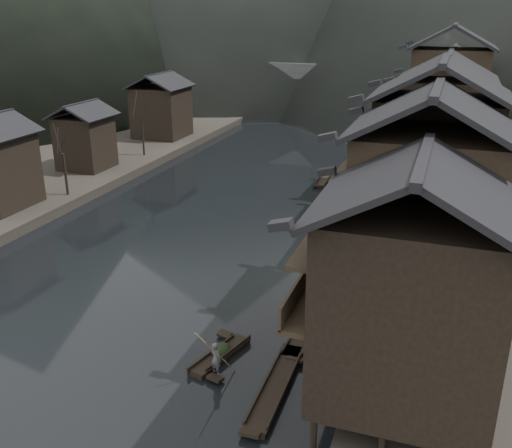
% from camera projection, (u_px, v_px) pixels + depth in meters
% --- Properties ---
extents(water, '(300.00, 300.00, 0.00)m').
position_uv_depth(water, '(141.00, 299.00, 37.56)').
color(water, black).
rests_on(water, ground).
extents(left_bank, '(40.00, 200.00, 1.20)m').
position_uv_depth(left_bank, '(68.00, 134.00, 83.41)').
color(left_bank, '#2D2823').
rests_on(left_bank, ground).
extents(stilt_houses, '(9.00, 67.60, 16.78)m').
position_uv_depth(stilt_houses, '(442.00, 126.00, 45.97)').
color(stilt_houses, black).
rests_on(stilt_houses, ground).
extents(left_houses, '(8.10, 53.20, 8.73)m').
position_uv_depth(left_houses, '(61.00, 133.00, 59.60)').
color(left_houses, black).
rests_on(left_houses, left_bank).
extents(bare_trees, '(3.40, 44.44, 6.80)m').
position_uv_depth(bare_trees, '(23.00, 154.00, 49.67)').
color(bare_trees, black).
rests_on(bare_trees, left_bank).
extents(moored_sampans, '(2.60, 74.26, 0.47)m').
position_uv_depth(moored_sampans, '(379.00, 196.00, 57.44)').
color(moored_sampans, black).
rests_on(moored_sampans, water).
extents(midriver_boats, '(3.40, 25.35, 0.44)m').
position_uv_depth(midriver_boats, '(344.00, 159.00, 71.30)').
color(midriver_boats, black).
rests_on(midriver_boats, water).
extents(stone_bridge, '(40.00, 6.00, 9.00)m').
position_uv_depth(stone_bridge, '(348.00, 87.00, 99.32)').
color(stone_bridge, '#4C4C4F').
rests_on(stone_bridge, ground).
extents(hero_sampan, '(2.09, 4.78, 0.43)m').
position_uv_depth(hero_sampan, '(220.00, 355.00, 31.12)').
color(hero_sampan, black).
rests_on(hero_sampan, water).
extents(cargo_heap, '(1.04, 1.36, 0.63)m').
position_uv_depth(cargo_heap, '(221.00, 344.00, 31.13)').
color(cargo_heap, black).
rests_on(cargo_heap, hero_sampan).
extents(boatman, '(0.79, 0.68, 1.84)m').
position_uv_depth(boatman, '(216.00, 354.00, 29.17)').
color(boatman, '#59595C').
rests_on(boatman, hero_sampan).
extents(bamboo_pole, '(1.62, 2.36, 3.77)m').
position_uv_depth(bamboo_pole, '(218.00, 307.00, 28.11)').
color(bamboo_pole, '#8C7A51').
rests_on(bamboo_pole, boatman).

